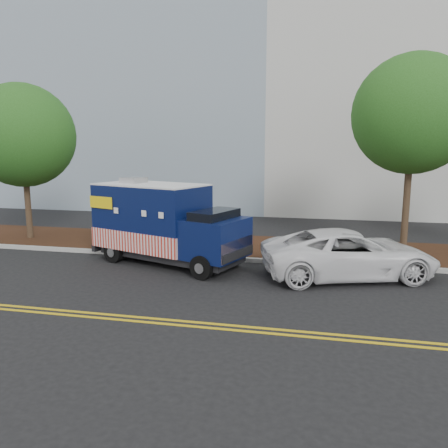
# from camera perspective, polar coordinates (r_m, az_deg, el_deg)

# --- Properties ---
(ground) EXTENTS (120.00, 120.00, 0.00)m
(ground) POSITION_cam_1_polar(r_m,az_deg,el_deg) (15.50, -7.95, -5.64)
(ground) COLOR black
(ground) RESTS_ON ground
(curb) EXTENTS (120.00, 0.18, 0.15)m
(curb) POSITION_cam_1_polar(r_m,az_deg,el_deg) (16.75, -6.29, -4.15)
(curb) COLOR #9E9E99
(curb) RESTS_ON ground
(mulch_strip) EXTENTS (120.00, 4.00, 0.15)m
(mulch_strip) POSITION_cam_1_polar(r_m,az_deg,el_deg) (18.70, -4.22, -2.63)
(mulch_strip) COLOR black
(mulch_strip) RESTS_ON ground
(centerline_near) EXTENTS (120.00, 0.10, 0.01)m
(centerline_near) POSITION_cam_1_polar(r_m,az_deg,el_deg) (11.64, -15.71, -11.24)
(centerline_near) COLOR gold
(centerline_near) RESTS_ON ground
(centerline_far) EXTENTS (120.00, 0.10, 0.01)m
(centerline_far) POSITION_cam_1_polar(r_m,az_deg,el_deg) (11.44, -16.31, -11.66)
(centerline_far) COLOR gold
(centerline_far) RESTS_ON ground
(office_building) EXTENTS (46.00, 20.00, 30.40)m
(office_building) POSITION_cam_1_polar(r_m,az_deg,el_deg) (37.77, 7.80, 26.90)
(office_building) COLOR silver
(office_building) RESTS_ON ground
(tree_a) EXTENTS (4.44, 4.44, 6.87)m
(tree_a) POSITION_cam_1_polar(r_m,az_deg,el_deg) (21.12, -24.82, 10.42)
(tree_a) COLOR #38281C
(tree_a) RESTS_ON ground
(tree_c) EXTENTS (4.44, 4.44, 7.58)m
(tree_c) POSITION_cam_1_polar(r_m,az_deg,el_deg) (18.10, 23.43, 12.98)
(tree_c) COLOR #38281C
(tree_c) RESTS_ON ground
(sign_post) EXTENTS (0.06, 0.06, 2.40)m
(sign_post) POSITION_cam_1_polar(r_m,az_deg,el_deg) (18.07, -13.96, 0.29)
(sign_post) COLOR #473828
(sign_post) RESTS_ON ground
(food_truck) EXTENTS (6.13, 3.92, 3.05)m
(food_truck) POSITION_cam_1_polar(r_m,az_deg,el_deg) (15.86, -8.02, -0.16)
(food_truck) COLOR black
(food_truck) RESTS_ON ground
(white_car) EXTENTS (6.08, 4.15, 1.54)m
(white_car) POSITION_cam_1_polar(r_m,az_deg,el_deg) (14.64, 16.00, -3.74)
(white_car) COLOR white
(white_car) RESTS_ON ground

